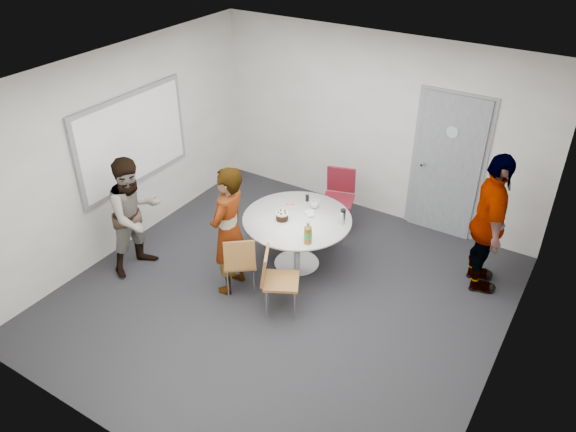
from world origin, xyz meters
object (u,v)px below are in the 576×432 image
Objects in this scene: door at (447,166)px; person_main at (229,231)px; table at (298,225)px; chair_near_right at (274,275)px; person_left at (135,215)px; chair_far at (339,192)px; person_right at (489,224)px; chair_near_left at (240,260)px; whiteboard at (133,140)px.

person_main is at bearing -123.64° from door.
door is 1.53× the size of table.
table reaches higher than chair_near_right.
door is at bearing -36.65° from person_left.
chair_far is (-0.23, 2.06, 0.04)m from chair_near_right.
table is at bearing 89.31° from person_right.
table is (-1.29, -1.82, -0.40)m from door.
chair_near_right is (0.53, -0.05, 0.01)m from chair_near_left.
door is 1.12× the size of whiteboard.
door is at bearing 18.85° from person_right.
table is 2.32m from person_right.
table reaches higher than chair_near_left.
whiteboard reaches higher than person_main.
person_main is at bearing -68.33° from person_left.
chair_near_left is 3.00m from person_right.
table is at bearing 73.40° from chair_far.
chair_near_right is 0.77m from person_main.
table is at bearing 31.72° from chair_near_left.
chair_near_left is at bearing -11.15° from whiteboard.
table is (2.27, 0.46, -0.83)m from whiteboard.
door reaches higher than chair_near_right.
table is 1.70× the size of chair_near_left.
person_right is (2.14, 0.85, 0.28)m from table.
table is at bearing 143.19° from person_main.
whiteboard reaches higher than chair_near_right.
chair_near_right is at bearing 109.99° from person_right.
table is 0.83× the size of person_main.
chair_near_left is at bearing -70.85° from person_left.
chair_near_left is 0.45× the size of person_right.
person_left is 4.34m from person_right.
chair_far reaches higher than chair_near_right.
chair_far is 0.57× the size of person_left.
chair_near_right is 2.07m from chair_far.
chair_far is 0.54× the size of person_main.
chair_near_right is 2.62m from person_right.
chair_far is 2.20m from person_right.
whiteboard reaches higher than chair_far.
person_right is at bearing 104.54° from chair_near_right.
whiteboard is 2.12× the size of chair_far.
chair_near_left is 0.53m from chair_near_right.
person_main reaches higher than chair_near_left.
door reaches higher than chair_far.
chair_near_left is 0.49× the size of person_main.
person_main is at bearing -11.24° from whiteboard.
door is 1.17× the size of person_right.
person_main is at bearing 100.28° from person_right.
person_left is (-3.02, -2.92, -0.24)m from door.
chair_far is at bearing 90.36° from table.
chair_near_right is at bearing -43.49° from chair_near_left.
chair_near_right is at bearing -76.03° from table.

